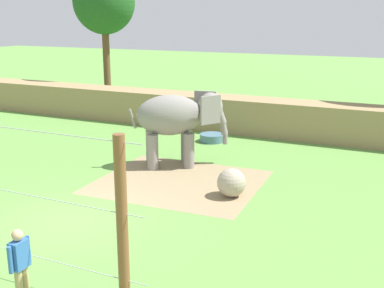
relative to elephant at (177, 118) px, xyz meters
name	(u,v)px	position (x,y,z in m)	size (l,w,h in m)	color
ground_plane	(68,222)	(-0.41, -6.00, -1.84)	(120.00, 120.00, 0.00)	#609342
dirt_patch	(179,182)	(0.91, -1.71, -1.83)	(5.49, 4.77, 0.01)	#937F5B
embankment_wall	(227,113)	(-0.41, 6.33, -1.00)	(36.00, 1.80, 1.67)	#997F56
elephant	(177,118)	(0.00, 0.00, 0.00)	(3.35, 2.76, 2.77)	gray
enrichment_ball	(231,183)	(3.02, -2.24, -1.38)	(0.91, 0.91, 0.91)	tan
zookeeper	(20,265)	(1.47, -9.68, -0.91)	(0.23, 0.58, 1.67)	tan
water_tub	(212,138)	(-0.19, 3.87, -1.66)	(1.10, 1.10, 0.35)	slate
tree_far_left	(104,2)	(-10.08, 10.11, 4.47)	(3.82, 3.82, 8.38)	brown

